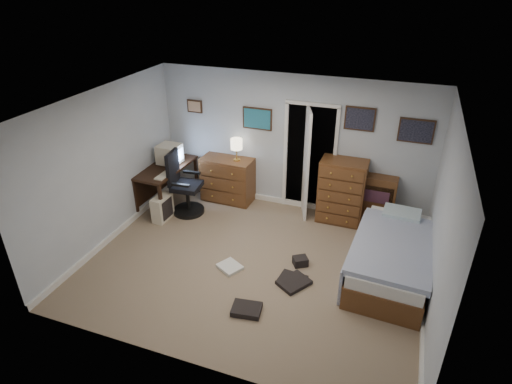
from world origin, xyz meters
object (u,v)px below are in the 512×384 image
at_px(office_chair, 184,190).
at_px(tall_dresser, 342,191).
at_px(computer_desk, 162,174).
at_px(bed, 391,256).
at_px(low_dresser, 228,179).

bearing_deg(office_chair, tall_dresser, 8.36).
bearing_deg(computer_desk, tall_dresser, 10.86).
height_order(tall_dresser, bed, tall_dresser).
xyz_separation_m(office_chair, bed, (3.73, -0.59, -0.14)).
xyz_separation_m(tall_dresser, bed, (0.97, -1.28, -0.26)).
height_order(computer_desk, bed, computer_desk).
xyz_separation_m(low_dresser, tall_dresser, (2.19, -0.02, 0.15)).
height_order(office_chair, tall_dresser, office_chair).
xyz_separation_m(computer_desk, low_dresser, (1.11, 0.53, -0.17)).
distance_m(computer_desk, tall_dresser, 3.34).
height_order(office_chair, low_dresser, office_chair).
xyz_separation_m(office_chair, low_dresser, (0.57, 0.72, -0.03)).
bearing_deg(office_chair, low_dresser, 46.04).
xyz_separation_m(computer_desk, office_chair, (0.55, -0.18, -0.14)).
bearing_deg(bed, office_chair, 174.33).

